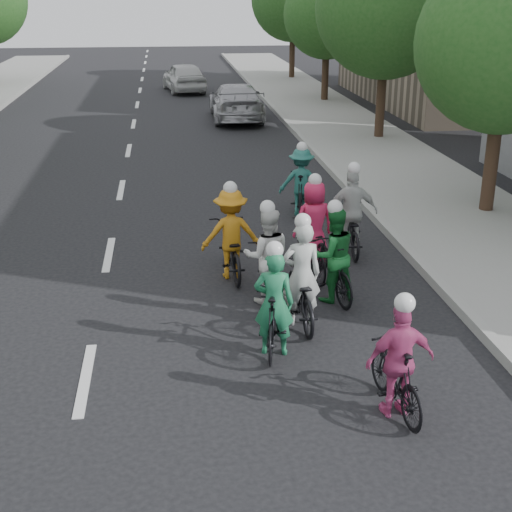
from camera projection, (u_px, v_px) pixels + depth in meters
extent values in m
plane|color=black|center=(85.00, 379.00, 9.95)|extent=(120.00, 120.00, 0.00)
cube|color=gray|center=(407.00, 178.00, 20.15)|extent=(4.00, 80.00, 0.15)
cube|color=#999993|center=(340.00, 180.00, 19.91)|extent=(0.18, 80.00, 0.18)
cube|color=gray|center=(484.00, 13.00, 32.69)|extent=(10.00, 14.00, 8.00)
cylinder|color=black|center=(491.00, 169.00, 16.71)|extent=(0.32, 0.32, 2.27)
sphere|color=#1F521B|center=(506.00, 43.00, 15.71)|extent=(4.00, 4.00, 4.00)
cylinder|color=black|center=(380.00, 105.00, 25.02)|extent=(0.32, 0.32, 2.48)
sphere|color=#1F521B|center=(386.00, 6.00, 23.86)|extent=(4.80, 4.80, 4.80)
cylinder|color=black|center=(325.00, 78.00, 33.41)|extent=(0.32, 0.32, 2.27)
sphere|color=#1F521B|center=(327.00, 14.00, 32.41)|extent=(4.00, 4.00, 4.00)
cylinder|color=black|center=(292.00, 58.00, 41.73)|extent=(0.32, 0.32, 2.48)
imported|color=black|center=(300.00, 293.00, 11.51)|extent=(0.69, 1.89, 0.98)
imported|color=#BCC0BC|center=(302.00, 274.00, 11.29)|extent=(0.64, 0.43, 1.73)
sphere|color=white|center=(303.00, 221.00, 10.98)|extent=(0.26, 0.26, 0.26)
imported|color=black|center=(331.00, 270.00, 12.39)|extent=(0.83, 1.79, 1.04)
imported|color=#19712E|center=(333.00, 255.00, 12.19)|extent=(0.92, 0.78, 1.67)
sphere|color=white|center=(335.00, 207.00, 11.89)|extent=(0.26, 0.26, 0.26)
imported|color=black|center=(231.00, 250.00, 13.40)|extent=(0.78, 1.92, 0.99)
imported|color=orange|center=(231.00, 234.00, 13.18)|extent=(1.14, 0.71, 1.70)
sphere|color=white|center=(230.00, 188.00, 12.88)|extent=(0.26, 0.26, 0.26)
imported|color=black|center=(396.00, 377.00, 9.08)|extent=(0.61, 1.61, 0.94)
imported|color=#C74684|center=(400.00, 361.00, 8.88)|extent=(0.93, 0.47, 1.53)
sphere|color=white|center=(405.00, 303.00, 8.60)|extent=(0.26, 0.26, 0.26)
imported|color=black|center=(312.00, 241.00, 14.17)|extent=(0.84, 1.61, 0.80)
imported|color=#CE214E|center=(314.00, 222.00, 13.93)|extent=(0.90, 0.68, 1.65)
sphere|color=white|center=(315.00, 180.00, 13.63)|extent=(0.26, 0.26, 0.26)
imported|color=black|center=(273.00, 320.00, 10.60)|extent=(0.77, 1.67, 0.97)
imported|color=#227E50|center=(274.00, 303.00, 10.39)|extent=(0.66, 0.50, 1.62)
sphere|color=white|center=(275.00, 250.00, 10.10)|extent=(0.26, 0.26, 0.26)
imported|color=black|center=(266.00, 275.00, 12.36)|extent=(0.73, 1.77, 0.91)
imported|color=silver|center=(267.00, 256.00, 12.13)|extent=(0.86, 0.69, 1.68)
sphere|color=white|center=(268.00, 208.00, 11.82)|extent=(0.26, 0.26, 0.26)
imported|color=black|center=(300.00, 193.00, 17.05)|extent=(0.80, 1.77, 1.03)
imported|color=#22685E|center=(301.00, 182.00, 16.86)|extent=(1.14, 0.79, 1.62)
sphere|color=white|center=(302.00, 147.00, 16.56)|extent=(0.26, 0.26, 0.26)
imported|color=black|center=(350.00, 230.00, 14.61)|extent=(0.73, 1.81, 0.93)
imported|color=silver|center=(352.00, 212.00, 14.37)|extent=(1.06, 0.50, 1.76)
sphere|color=white|center=(354.00, 168.00, 14.05)|extent=(0.26, 0.26, 0.26)
imported|color=#A3A3A7|center=(236.00, 102.00, 29.19)|extent=(2.15, 5.11, 1.47)
imported|color=silver|center=(184.00, 77.00, 37.11)|extent=(2.43, 4.63, 1.50)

